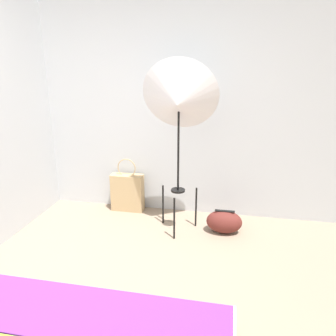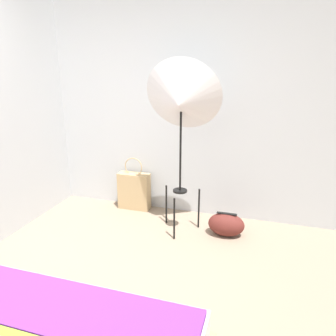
# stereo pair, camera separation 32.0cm
# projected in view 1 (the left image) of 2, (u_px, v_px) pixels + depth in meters

# --- Properties ---
(wall_back) EXTENTS (8.00, 0.05, 2.60)m
(wall_back) POSITION_uv_depth(u_px,v_px,m) (154.00, 105.00, 3.81)
(wall_back) COLOR #B7BCC1
(wall_back) RESTS_ON ground_plane
(photo_umbrella) EXTENTS (0.79, 0.51, 1.82)m
(photo_umbrella) POSITION_uv_depth(u_px,v_px,m) (179.00, 101.00, 3.22)
(photo_umbrella) COLOR black
(photo_umbrella) RESTS_ON ground_plane
(tote_bag) EXTENTS (0.40, 0.15, 0.67)m
(tote_bag) POSITION_uv_depth(u_px,v_px,m) (128.00, 192.00, 4.06)
(tote_bag) COLOR tan
(tote_bag) RESTS_ON ground_plane
(duffel_bag) EXTENTS (0.38, 0.25, 0.26)m
(duffel_bag) POSITION_uv_depth(u_px,v_px,m) (224.00, 222.00, 3.54)
(duffel_bag) COLOR #5B231E
(duffel_bag) RESTS_ON ground_plane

